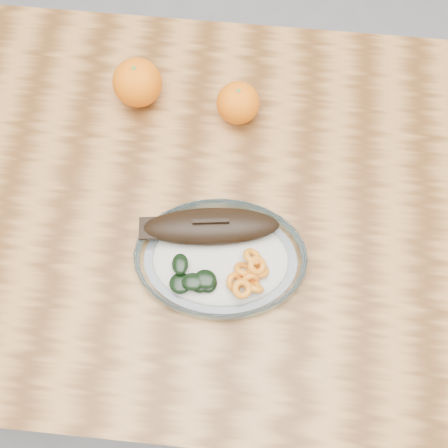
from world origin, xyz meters
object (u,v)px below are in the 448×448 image
object	(u,v)px
plated_meal	(220,257)
orange_right	(238,103)
dining_table	(189,222)
orange_left	(137,83)

from	to	relation	value
plated_meal	orange_right	world-z (taller)	orange_right
dining_table	orange_right	xyz separation A→B (m)	(0.08, 0.19, 0.14)
dining_table	plated_meal	world-z (taller)	plated_meal
dining_table	orange_left	xyz separation A→B (m)	(-0.11, 0.21, 0.14)
dining_table	plated_meal	distance (m)	0.17
dining_table	orange_left	world-z (taller)	orange_left
orange_left	orange_right	world-z (taller)	orange_left
plated_meal	orange_right	distance (m)	0.29
orange_left	orange_right	xyz separation A→B (m)	(0.19, -0.02, -0.01)
orange_right	orange_left	bearing A→B (deg)	173.44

